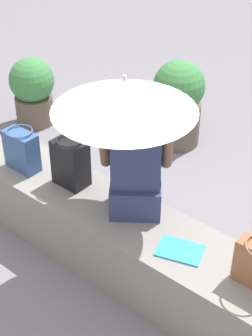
{
  "coord_description": "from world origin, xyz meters",
  "views": [
    {
      "loc": [
        1.85,
        -2.11,
        2.75
      ],
      "look_at": [
        0.04,
        0.05,
        0.85
      ],
      "focal_mm": 56.12,
      "sensor_mm": 36.0,
      "label": 1
    }
  ],
  "objects_px": {
    "shoulder_bag_spare": "(22,150)",
    "tote_bag_canvas": "(71,163)",
    "person_seated": "(136,162)",
    "planter_near": "(178,102)",
    "parasol": "(124,95)",
    "planter_far": "(33,90)",
    "magazine": "(180,250)"
  },
  "relations": [
    {
      "from": "tote_bag_canvas",
      "to": "planter_far",
      "type": "bearing_deg",
      "value": 147.42
    },
    {
      "from": "magazine",
      "to": "tote_bag_canvas",
      "type": "bearing_deg",
      "value": 157.06
    },
    {
      "from": "magazine",
      "to": "planter_far",
      "type": "bearing_deg",
      "value": 138.87
    },
    {
      "from": "parasol",
      "to": "shoulder_bag_spare",
      "type": "distance_m",
      "value": 1.18
    },
    {
      "from": "parasol",
      "to": "shoulder_bag_spare",
      "type": "xyz_separation_m",
      "value": [
        -0.93,
        -0.09,
        -0.72
      ]
    },
    {
      "from": "magazine",
      "to": "parasol",
      "type": "bearing_deg",
      "value": 153.25
    },
    {
      "from": "tote_bag_canvas",
      "to": "planter_far",
      "type": "relative_size",
      "value": 0.51
    },
    {
      "from": "parasol",
      "to": "tote_bag_canvas",
      "type": "relative_size",
      "value": 2.72
    },
    {
      "from": "parasol",
      "to": "planter_far",
      "type": "relative_size",
      "value": 1.4
    },
    {
      "from": "parasol",
      "to": "tote_bag_canvas",
      "type": "distance_m",
      "value": 0.87
    },
    {
      "from": "tote_bag_canvas",
      "to": "shoulder_bag_spare",
      "type": "xyz_separation_m",
      "value": [
        -0.42,
        -0.1,
        -0.02
      ]
    },
    {
      "from": "tote_bag_canvas",
      "to": "shoulder_bag_spare",
      "type": "distance_m",
      "value": 0.43
    },
    {
      "from": "planter_near",
      "to": "shoulder_bag_spare",
      "type": "bearing_deg",
      "value": -96.7
    },
    {
      "from": "shoulder_bag_spare",
      "to": "planter_far",
      "type": "xyz_separation_m",
      "value": [
        -1.18,
        1.12,
        -0.28
      ]
    },
    {
      "from": "person_seated",
      "to": "magazine",
      "type": "xyz_separation_m",
      "value": [
        0.47,
        -0.14,
        -0.38
      ]
    },
    {
      "from": "shoulder_bag_spare",
      "to": "tote_bag_canvas",
      "type": "bearing_deg",
      "value": 13.0
    },
    {
      "from": "person_seated",
      "to": "planter_near",
      "type": "xyz_separation_m",
      "value": [
        -0.77,
        1.6,
        -0.44
      ]
    },
    {
      "from": "parasol",
      "to": "planter_far",
      "type": "bearing_deg",
      "value": 154.02
    },
    {
      "from": "person_seated",
      "to": "tote_bag_canvas",
      "type": "distance_m",
      "value": 0.59
    },
    {
      "from": "person_seated",
      "to": "planter_near",
      "type": "relative_size",
      "value": 1.04
    },
    {
      "from": "planter_near",
      "to": "planter_far",
      "type": "height_order",
      "value": "planter_near"
    },
    {
      "from": "shoulder_bag_spare",
      "to": "planter_near",
      "type": "distance_m",
      "value": 1.78
    },
    {
      "from": "parasol",
      "to": "planter_near",
      "type": "relative_size",
      "value": 1.17
    },
    {
      "from": "tote_bag_canvas",
      "to": "planter_far",
      "type": "distance_m",
      "value": 1.92
    },
    {
      "from": "shoulder_bag_spare",
      "to": "magazine",
      "type": "height_order",
      "value": "shoulder_bag_spare"
    },
    {
      "from": "parasol",
      "to": "planter_near",
      "type": "height_order",
      "value": "parasol"
    },
    {
      "from": "parasol",
      "to": "planter_near",
      "type": "bearing_deg",
      "value": 113.62
    },
    {
      "from": "parasol",
      "to": "magazine",
      "type": "bearing_deg",
      "value": -8.44
    },
    {
      "from": "person_seated",
      "to": "magazine",
      "type": "height_order",
      "value": "person_seated"
    },
    {
      "from": "magazine",
      "to": "planter_near",
      "type": "bearing_deg",
      "value": 107.22
    },
    {
      "from": "parasol",
      "to": "shoulder_bag_spare",
      "type": "height_order",
      "value": "parasol"
    },
    {
      "from": "person_seated",
      "to": "tote_bag_canvas",
      "type": "bearing_deg",
      "value": -174.07
    }
  ]
}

